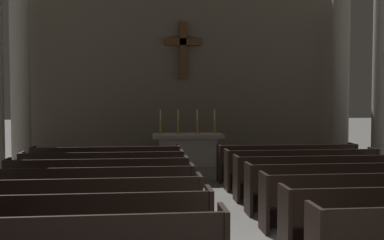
{
  "coord_description": "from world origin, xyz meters",
  "views": [
    {
      "loc": [
        -1.41,
        -5.08,
        2.18
      ],
      "look_at": [
        0.0,
        8.18,
        1.5
      ],
      "focal_mm": 43.85,
      "sensor_mm": 36.0,
      "label": 1
    }
  ],
  "objects": [
    {
      "name": "candlestick_outer_right",
      "position": [
        0.85,
        9.47,
        1.26
      ],
      "size": [
        0.16,
        0.16,
        0.75
      ],
      "color": "#B79338",
      "rests_on": "altar"
    },
    {
      "name": "column_left_fourth",
      "position": [
        -5.18,
        10.03,
        3.16
      ],
      "size": [
        0.9,
        0.9,
        6.49
      ],
      "color": "#ADA89E",
      "rests_on": "ground"
    },
    {
      "name": "pew_left_row_6",
      "position": [
        -2.29,
        5.46,
        0.48
      ],
      "size": [
        3.6,
        0.5,
        0.95
      ],
      "color": "black",
      "rests_on": "ground"
    },
    {
      "name": "pew_left_row_4",
      "position": [
        -2.29,
        3.26,
        0.48
      ],
      "size": [
        3.6,
        0.5,
        0.95
      ],
      "color": "black",
      "rests_on": "ground"
    },
    {
      "name": "pew_left_row_3",
      "position": [
        -2.29,
        2.16,
        0.48
      ],
      "size": [
        3.6,
        0.5,
        0.95
      ],
      "color": "black",
      "rests_on": "ground"
    },
    {
      "name": "column_right_fourth",
      "position": [
        5.18,
        10.03,
        3.16
      ],
      "size": [
        0.9,
        0.9,
        6.49
      ],
      "color": "#ADA89E",
      "rests_on": "ground"
    },
    {
      "name": "pew_right_row_6",
      "position": [
        2.29,
        5.46,
        0.48
      ],
      "size": [
        3.6,
        0.5,
        0.95
      ],
      "color": "black",
      "rests_on": "ground"
    },
    {
      "name": "pew_left_row_7",
      "position": [
        -2.29,
        6.56,
        0.48
      ],
      "size": [
        3.6,
        0.5,
        0.95
      ],
      "color": "black",
      "rests_on": "ground"
    },
    {
      "name": "altar",
      "position": [
        0.0,
        9.47,
        0.53
      ],
      "size": [
        2.2,
        0.9,
        1.01
      ],
      "color": "#BCB7AD",
      "rests_on": "ground"
    },
    {
      "name": "pew_left_row_5",
      "position": [
        -2.29,
        4.36,
        0.48
      ],
      "size": [
        3.6,
        0.5,
        0.95
      ],
      "color": "black",
      "rests_on": "ground"
    },
    {
      "name": "candlestick_inner_right",
      "position": [
        0.3,
        9.47,
        1.26
      ],
      "size": [
        0.16,
        0.16,
        0.75
      ],
      "color": "#B79338",
      "rests_on": "altar"
    },
    {
      "name": "candlestick_outer_left",
      "position": [
        -0.85,
        9.47,
        1.26
      ],
      "size": [
        0.16,
        0.16,
        0.75
      ],
      "color": "#B79338",
      "rests_on": "altar"
    },
    {
      "name": "pew_right_row_3",
      "position": [
        2.29,
        2.16,
        0.48
      ],
      "size": [
        3.6,
        0.5,
        0.95
      ],
      "color": "black",
      "rests_on": "ground"
    },
    {
      "name": "pew_left_row_2",
      "position": [
        -2.29,
        1.06,
        0.48
      ],
      "size": [
        3.6,
        0.5,
        0.95
      ],
      "color": "black",
      "rests_on": "ground"
    },
    {
      "name": "pew_right_row_4",
      "position": [
        2.29,
        3.26,
        0.48
      ],
      "size": [
        3.6,
        0.5,
        0.95
      ],
      "color": "black",
      "rests_on": "ground"
    },
    {
      "name": "pew_right_row_7",
      "position": [
        2.29,
        6.56,
        0.48
      ],
      "size": [
        3.6,
        0.5,
        0.95
      ],
      "color": "black",
      "rests_on": "ground"
    },
    {
      "name": "pew_right_row_5",
      "position": [
        2.29,
        4.36,
        0.48
      ],
      "size": [
        3.6,
        0.5,
        0.95
      ],
      "color": "black",
      "rests_on": "ground"
    },
    {
      "name": "candlestick_inner_left",
      "position": [
        -0.3,
        9.47,
        1.26
      ],
      "size": [
        0.16,
        0.16,
        0.75
      ],
      "color": "#B79338",
      "rests_on": "altar"
    },
    {
      "name": "apse_with_cross",
      "position": [
        0.0,
        11.46,
        3.43
      ],
      "size": [
        11.33,
        0.48,
        6.85
      ],
      "color": "#706656",
      "rests_on": "ground"
    },
    {
      "name": "column_right_third",
      "position": [
        5.18,
        7.17,
        3.16
      ],
      "size": [
        0.9,
        0.9,
        6.49
      ],
      "color": "#ADA89E",
      "rests_on": "ground"
    }
  ]
}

